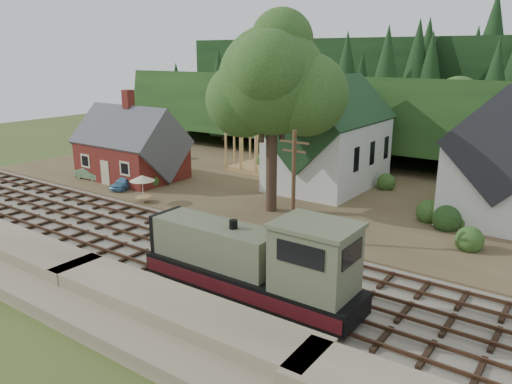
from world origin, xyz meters
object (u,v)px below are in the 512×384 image
Objects in this scene: patio_set at (142,179)px; car_green at (90,174)px; locomotive at (257,264)px; car_blue at (125,182)px.

car_green is at bearing 167.07° from patio_set.
locomotive is at bearing -115.48° from car_green.
car_blue is 5.85m from car_green.
car_blue is 1.04× the size of car_green.
car_green is at bearing 159.22° from locomotive.
patio_set is at bearing -37.49° from car_blue.
locomotive is 5.19× the size of patio_set.
locomotive is 3.67× the size of car_green.
locomotive is 30.93m from car_green.
patio_set is (-18.17, 8.50, 0.15)m from locomotive.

